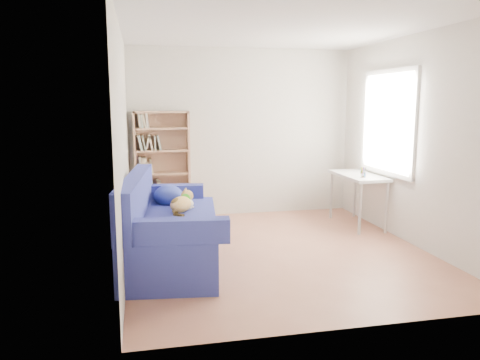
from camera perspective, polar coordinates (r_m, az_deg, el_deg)
name	(u,v)px	position (r m, az deg, el deg)	size (l,w,h in m)	color
ground	(277,251)	(5.72, 4.52, -8.63)	(4.00, 4.00, 0.00)	#995C45
room_shell	(286,114)	(5.50, 5.64, 7.99)	(3.54, 4.04, 2.62)	silver
sofa	(168,230)	(5.29, -8.81, -6.02)	(1.18, 2.11, 0.99)	navy
bookshelf	(162,170)	(7.14, -9.43, 1.18)	(0.82, 0.26, 1.64)	tan
desk	(358,180)	(6.94, 14.19, -0.02)	(0.49, 1.07, 0.75)	silver
pen_cup	(363,173)	(6.65, 14.79, 0.78)	(0.08, 0.08, 0.15)	white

